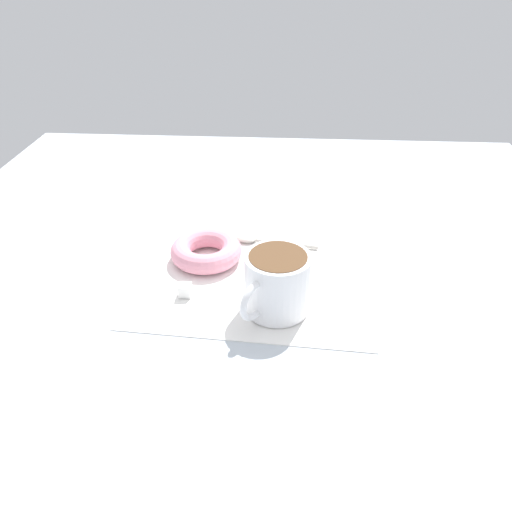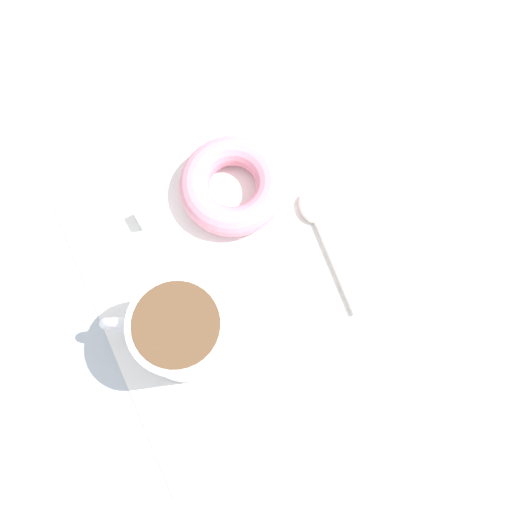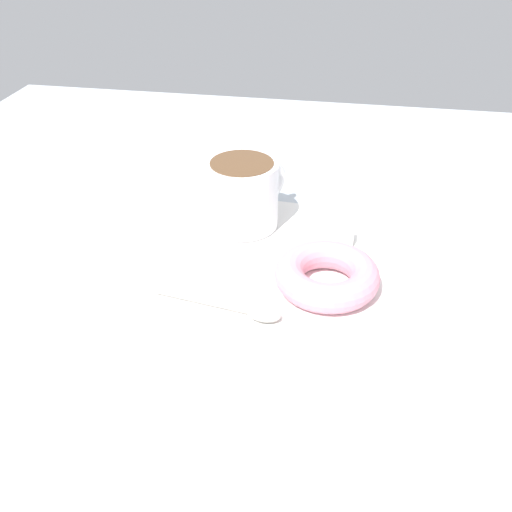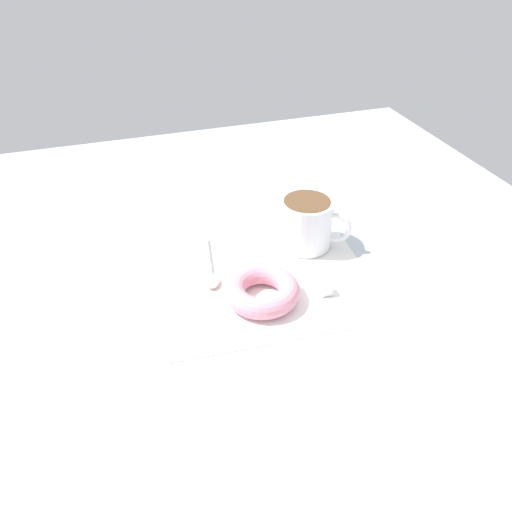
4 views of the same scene
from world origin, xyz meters
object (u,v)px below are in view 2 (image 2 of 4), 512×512
Objects in this scene: coffee_cup at (180,331)px; donut at (233,186)px; sugar_cube at (145,217)px; spoon at (317,225)px.

donut is (-11.80, -11.44, -2.81)cm from coffee_cup.
coffee_cup reaches higher than sugar_cube.
donut is 6.36× the size of sugar_cube.
donut is 0.80× the size of spoon.
donut is 9.89cm from spoon.
coffee_cup is 13.76cm from sugar_cube.
sugar_cube is at bearing -99.56° from coffee_cup.
coffee_cup is 16.67cm from donut.
coffee_cup reaches higher than spoon.
donut is at bearing 170.10° from sugar_cube.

